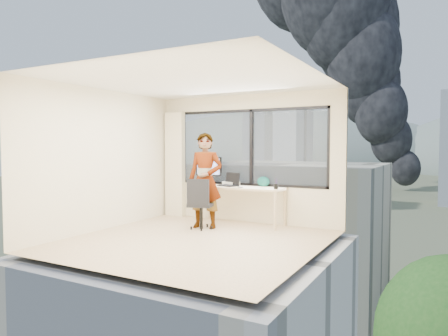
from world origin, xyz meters
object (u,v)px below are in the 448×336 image
Objects in this scene: chair at (201,203)px; laptop at (228,180)px; person at (205,180)px; game_console at (231,183)px; desk at (240,205)px; monitor at (209,170)px; handbag at (263,182)px.

chair is 2.41× the size of laptop.
person is 0.88m from game_console.
desk is at bearing 44.73° from person.
monitor is 2.27× the size of handbag.
person is at bearing -66.83° from monitor.
chair is at bearing -133.55° from handbag.
laptop reaches higher than desk.
monitor is 1.46× the size of laptop.
chair is 1.05m from game_console.
desk is 4.48× the size of laptop.
handbag is (0.41, 0.23, 0.47)m from desk.
game_console is at bearing 118.66° from laptop.
desk is at bearing -154.52° from handbag.
handbag is at bearing 1.29° from monitor.
desk is 3.07× the size of monitor.
handbag is (0.82, 0.87, -0.05)m from person.
game_console is at bearing 69.56° from chair.
game_console is 0.26m from laptop.
chair is (-0.42, -0.77, 0.11)m from desk.
person reaches higher than chair.
person reaches higher than game_console.
monitor is at bearing 170.37° from desk.
game_console is (0.11, 1.00, 0.30)m from chair.
handbag is at bearing 36.87° from laptop.
handbag is (0.72, 0.00, 0.06)m from game_console.
chair is at bearing -106.30° from person.
person is at bearing -77.21° from game_console.
chair is at bearing -76.83° from game_console.
handbag is (0.67, 0.24, -0.02)m from laptop.
monitor is at bearing -177.69° from laptop.
monitor is at bearing 98.38° from chair.
monitor reaches higher than laptop.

